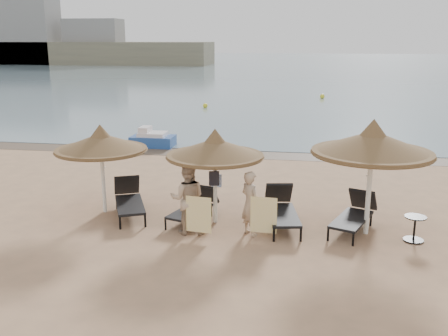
{
  "coord_description": "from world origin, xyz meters",
  "views": [
    {
      "loc": [
        2.37,
        -10.74,
        4.7
      ],
      "look_at": [
        0.39,
        1.2,
        1.54
      ],
      "focal_mm": 40.0,
      "sensor_mm": 36.0,
      "label": 1
    }
  ],
  "objects_px": {
    "lounger_far_right": "(355,214)",
    "person_right": "(250,198)",
    "person_left": "(187,193)",
    "pedal_boat": "(152,139)",
    "palapa_left": "(101,143)",
    "side_table": "(414,229)",
    "palapa_right": "(372,143)",
    "lounger_near_right": "(282,208)",
    "lounger_far_left": "(129,199)",
    "lounger_near_left": "(195,206)",
    "palapa_center": "(215,148)"
  },
  "relations": [
    {
      "from": "palapa_left",
      "to": "lounger_near_right",
      "type": "bearing_deg",
      "value": -1.75
    },
    {
      "from": "lounger_near_left",
      "to": "pedal_boat",
      "type": "xyz_separation_m",
      "value": [
        -3.91,
        8.75,
        -0.05
      ]
    },
    {
      "from": "lounger_near_left",
      "to": "person_left",
      "type": "relative_size",
      "value": 0.94
    },
    {
      "from": "lounger_far_right",
      "to": "pedal_boat",
      "type": "height_order",
      "value": "lounger_far_right"
    },
    {
      "from": "person_left",
      "to": "person_right",
      "type": "xyz_separation_m",
      "value": [
        1.53,
        0.13,
        -0.1
      ]
    },
    {
      "from": "pedal_boat",
      "to": "person_right",
      "type": "bearing_deg",
      "value": -59.88
    },
    {
      "from": "lounger_far_left",
      "to": "pedal_boat",
      "type": "relative_size",
      "value": 1.16
    },
    {
      "from": "lounger_far_left",
      "to": "side_table",
      "type": "xyz_separation_m",
      "value": [
        7.36,
        -0.72,
        -0.13
      ]
    },
    {
      "from": "palapa_center",
      "to": "person_left",
      "type": "xyz_separation_m",
      "value": [
        -0.54,
        -0.83,
        -0.95
      ]
    },
    {
      "from": "palapa_left",
      "to": "palapa_right",
      "type": "relative_size",
      "value": 0.86
    },
    {
      "from": "lounger_near_left",
      "to": "person_right",
      "type": "xyz_separation_m",
      "value": [
        1.57,
        -0.82,
        0.57
      ]
    },
    {
      "from": "palapa_left",
      "to": "person_right",
      "type": "relative_size",
      "value": 1.33
    },
    {
      "from": "pedal_boat",
      "to": "palapa_left",
      "type": "bearing_deg",
      "value": -81.04
    },
    {
      "from": "palapa_center",
      "to": "palapa_right",
      "type": "bearing_deg",
      "value": -2.54
    },
    {
      "from": "lounger_far_right",
      "to": "person_left",
      "type": "relative_size",
      "value": 1.03
    },
    {
      "from": "lounger_far_left",
      "to": "lounger_near_right",
      "type": "bearing_deg",
      "value": -25.82
    },
    {
      "from": "palapa_left",
      "to": "pedal_boat",
      "type": "bearing_deg",
      "value": 98.64
    },
    {
      "from": "palapa_right",
      "to": "lounger_far_left",
      "type": "distance_m",
      "value": 6.57
    },
    {
      "from": "palapa_right",
      "to": "person_left",
      "type": "xyz_separation_m",
      "value": [
        -4.36,
        -0.66,
        -1.25
      ]
    },
    {
      "from": "pedal_boat",
      "to": "palapa_right",
      "type": "bearing_deg",
      "value": -47.08
    },
    {
      "from": "lounger_near_right",
      "to": "pedal_boat",
      "type": "height_order",
      "value": "lounger_near_right"
    },
    {
      "from": "lounger_far_right",
      "to": "pedal_boat",
      "type": "bearing_deg",
      "value": 154.16
    },
    {
      "from": "lounger_far_right",
      "to": "pedal_boat",
      "type": "distance_m",
      "value": 11.89
    },
    {
      "from": "lounger_near_right",
      "to": "person_left",
      "type": "xyz_separation_m",
      "value": [
        -2.26,
        -0.97,
        0.61
      ]
    },
    {
      "from": "lounger_near_right",
      "to": "lounger_far_right",
      "type": "xyz_separation_m",
      "value": [
        1.84,
        -0.03,
        -0.02
      ]
    },
    {
      "from": "lounger_near_left",
      "to": "person_left",
      "type": "xyz_separation_m",
      "value": [
        0.04,
        -0.95,
        0.66
      ]
    },
    {
      "from": "person_left",
      "to": "pedal_boat",
      "type": "xyz_separation_m",
      "value": [
        -3.95,
        9.7,
        -0.71
      ]
    },
    {
      "from": "palapa_right",
      "to": "lounger_near_right",
      "type": "height_order",
      "value": "palapa_right"
    },
    {
      "from": "lounger_far_left",
      "to": "lounger_near_left",
      "type": "xyz_separation_m",
      "value": [
        1.89,
        -0.15,
        -0.05
      ]
    },
    {
      "from": "palapa_center",
      "to": "lounger_near_right",
      "type": "distance_m",
      "value": 2.32
    },
    {
      "from": "person_left",
      "to": "person_right",
      "type": "bearing_deg",
      "value": 176.36
    },
    {
      "from": "palapa_center",
      "to": "palapa_right",
      "type": "distance_m",
      "value": 3.84
    },
    {
      "from": "lounger_far_left",
      "to": "pedal_boat",
      "type": "distance_m",
      "value": 8.84
    },
    {
      "from": "lounger_near_left",
      "to": "lounger_far_right",
      "type": "height_order",
      "value": "lounger_far_right"
    },
    {
      "from": "palapa_left",
      "to": "person_right",
      "type": "height_order",
      "value": "palapa_left"
    },
    {
      "from": "palapa_right",
      "to": "lounger_far_left",
      "type": "xyz_separation_m",
      "value": [
        -6.28,
        0.44,
        -1.86
      ]
    },
    {
      "from": "lounger_near_right",
      "to": "person_left",
      "type": "relative_size",
      "value": 1.08
    },
    {
      "from": "palapa_left",
      "to": "side_table",
      "type": "distance_m",
      "value": 8.29
    },
    {
      "from": "pedal_boat",
      "to": "palapa_center",
      "type": "bearing_deg",
      "value": -62.83
    },
    {
      "from": "lounger_near_right",
      "to": "side_table",
      "type": "xyz_separation_m",
      "value": [
        3.18,
        -0.59,
        -0.14
      ]
    },
    {
      "from": "lounger_far_right",
      "to": "person_right",
      "type": "xyz_separation_m",
      "value": [
        -2.57,
        -0.82,
        0.53
      ]
    },
    {
      "from": "lounger_far_left",
      "to": "person_left",
      "type": "relative_size",
      "value": 1.06
    },
    {
      "from": "lounger_far_right",
      "to": "side_table",
      "type": "bearing_deg",
      "value": -1.32
    },
    {
      "from": "lounger_near_left",
      "to": "pedal_boat",
      "type": "bearing_deg",
      "value": 131.81
    },
    {
      "from": "palapa_right",
      "to": "pedal_boat",
      "type": "relative_size",
      "value": 1.53
    },
    {
      "from": "lounger_near_left",
      "to": "lounger_far_right",
      "type": "bearing_deg",
      "value": 17.63
    },
    {
      "from": "palapa_center",
      "to": "lounger_near_right",
      "type": "relative_size",
      "value": 1.13
    },
    {
      "from": "person_right",
      "to": "side_table",
      "type": "bearing_deg",
      "value": -132.88
    },
    {
      "from": "person_left",
      "to": "person_right",
      "type": "height_order",
      "value": "person_left"
    },
    {
      "from": "side_table",
      "to": "palapa_center",
      "type": "bearing_deg",
      "value": 174.74
    }
  ]
}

